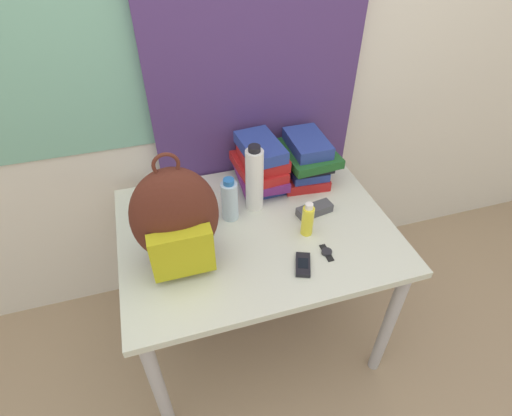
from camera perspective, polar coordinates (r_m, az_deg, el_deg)
The scene contains 13 objects.
ground_plane at distance 1.98m, azimuth 3.78°, elevation -26.35°, with size 12.00×12.00×0.00m, color #9E8466.
wall_back at distance 1.73m, azimuth -5.17°, elevation 21.38°, with size 6.00×0.06×2.50m.
curtain_blue at distance 1.71m, azimuth 0.10°, elevation 21.31°, with size 0.91×0.04×2.50m.
desk at distance 1.66m, azimuth 0.00°, elevation -5.01°, with size 1.07×0.81×0.72m.
backpack at distance 1.37m, azimuth -11.38°, elevation -1.71°, with size 0.30×0.21×0.45m.
book_stack_left at distance 1.74m, azimuth 0.68°, elevation 6.20°, with size 0.22×0.29×0.23m.
book_stack_center at distance 1.81m, azimuth 7.11°, elevation 6.96°, with size 0.25×0.29×0.20m.
water_bottle at distance 1.58m, azimuth -3.78°, elevation 1.13°, with size 0.07×0.07×0.19m.
sports_bottle at distance 1.60m, azimuth -0.22°, elevation 4.12°, with size 0.07×0.07×0.30m.
sunscreen_bottle at distance 1.54m, azimuth 7.38°, elevation -1.70°, with size 0.05×0.05×0.15m.
cell_phone at distance 1.45m, azimuth 6.73°, elevation -8.04°, with size 0.09×0.12×0.02m.
sunglasses_case at distance 1.66m, azimuth 8.36°, elevation -0.25°, with size 0.16×0.08×0.04m.
wristwatch at distance 1.51m, azimuth 10.07°, elevation -6.24°, with size 0.04×0.09×0.01m.
Camera 1 is at (-0.33, -0.70, 1.82)m, focal length 28.00 mm.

